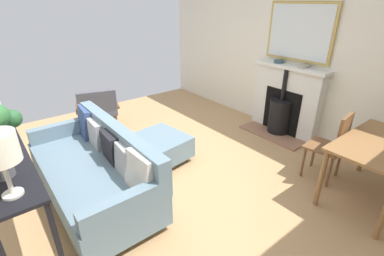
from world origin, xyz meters
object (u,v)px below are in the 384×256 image
at_px(sofa, 96,169).
at_px(mantel_bowl_far, 304,66).
at_px(console_table, 5,166).
at_px(dining_chair_near_fireplace, 333,143).
at_px(mantel_bowl_near, 279,61).
at_px(armchair_accent, 98,108).
at_px(ottoman, 162,145).
at_px(fireplace, 284,104).
at_px(dining_table, 381,151).

bearing_deg(sofa, mantel_bowl_far, 170.98).
xyz_separation_m(console_table, dining_chair_near_fireplace, (-3.15, 1.47, -0.19)).
height_order(mantel_bowl_near, armchair_accent, mantel_bowl_near).
xyz_separation_m(mantel_bowl_near, armchair_accent, (2.45, -1.72, -0.74)).
distance_m(console_table, dining_chair_near_fireplace, 3.48).
height_order(mantel_bowl_near, sofa, mantel_bowl_near).
xyz_separation_m(ottoman, armchair_accent, (0.32, -1.47, 0.19)).
distance_m(mantel_bowl_far, console_table, 3.95).
bearing_deg(fireplace, ottoman, -12.96).
bearing_deg(dining_table, armchair_accent, -65.08).
bearing_deg(ottoman, mantel_bowl_far, 161.91).
relative_size(sofa, dining_table, 1.66).
bearing_deg(console_table, dining_chair_near_fireplace, 155.03).
distance_m(mantel_bowl_far, dining_chair_near_fireplace, 1.39).
bearing_deg(sofa, armchair_accent, -111.71).
xyz_separation_m(ottoman, dining_table, (-1.36, 2.16, 0.39)).
distance_m(sofa, dining_table, 3.07).
bearing_deg(fireplace, mantel_bowl_near, -95.19).
height_order(mantel_bowl_far, console_table, mantel_bowl_far).
bearing_deg(mantel_bowl_far, dining_table, 62.50).
bearing_deg(armchair_accent, dining_table, 114.92).
distance_m(mantel_bowl_far, dining_table, 1.73).
xyz_separation_m(mantel_bowl_far, dining_chair_near_fireplace, (0.75, 0.97, -0.65)).
xyz_separation_m(mantel_bowl_near, ottoman, (2.12, -0.25, -0.93)).
bearing_deg(dining_chair_near_fireplace, mantel_bowl_far, -127.59).
relative_size(dining_table, dining_chair_near_fireplace, 1.33).
bearing_deg(fireplace, armchair_accent, -38.84).
relative_size(ottoman, dining_chair_near_fireplace, 0.88).
xyz_separation_m(fireplace, mantel_bowl_near, (-0.02, -0.23, 0.67)).
relative_size(armchair_accent, dining_table, 0.67).
height_order(sofa, dining_table, sofa).
xyz_separation_m(armchair_accent, dining_chair_near_fireplace, (-1.69, 3.14, 0.09)).
bearing_deg(dining_chair_near_fireplace, mantel_bowl_near, -117.93).
xyz_separation_m(mantel_bowl_near, mantel_bowl_far, (0.00, 0.44, 0.00)).
bearing_deg(fireplace, dining_chair_near_fireplace, 58.38).
bearing_deg(dining_table, dining_chair_near_fireplace, -91.31).
height_order(fireplace, dining_chair_near_fireplace, fireplace).
height_order(sofa, armchair_accent, sofa).
height_order(dining_table, dining_chair_near_fireplace, dining_chair_near_fireplace).
height_order(armchair_accent, dining_table, armchair_accent).
distance_m(mantel_bowl_near, armchair_accent, 3.08).
distance_m(fireplace, console_table, 3.89).
relative_size(mantel_bowl_near, dining_chair_near_fireplace, 0.17).
xyz_separation_m(mantel_bowl_far, sofa, (3.11, -0.49, -0.81)).
bearing_deg(sofa, dining_chair_near_fireplace, 148.10).
height_order(sofa, console_table, sofa).
xyz_separation_m(mantel_bowl_near, dining_chair_near_fireplace, (0.75, 1.42, -0.65)).
relative_size(ottoman, armchair_accent, 0.98).
relative_size(mantel_bowl_far, dining_chair_near_fireplace, 0.17).
height_order(fireplace, console_table, fireplace).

